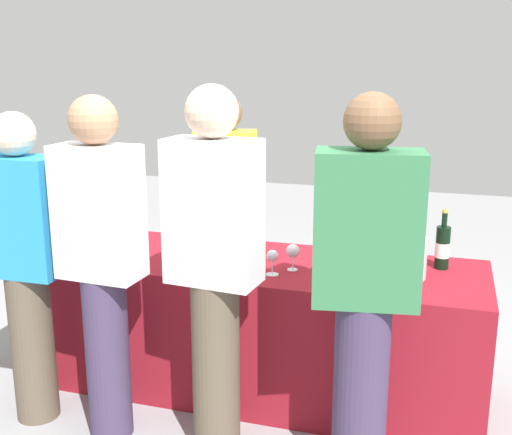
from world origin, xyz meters
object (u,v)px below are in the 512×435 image
at_px(wine_bottle_1, 251,234).
at_px(guest_0, 25,260).
at_px(wine_glass_0, 195,250).
at_px(wine_glass_1, 238,247).
at_px(wine_glass_4, 324,257).
at_px(wine_glass_2, 272,257).
at_px(guest_2, 215,263).
at_px(wine_bottle_0, 206,230).
at_px(wine_glass_3, 293,252).
at_px(guest_1, 102,259).
at_px(wine_bottle_3, 443,247).
at_px(guest_3, 365,284).
at_px(server_pouring, 226,211).
at_px(wine_glass_5, 392,265).
at_px(wine_bottle_2, 367,244).
at_px(ice_bucket, 404,257).

height_order(wine_bottle_1, guest_0, guest_0).
bearing_deg(wine_glass_0, wine_bottle_1, 59.23).
bearing_deg(wine_glass_1, wine_glass_4, -3.74).
height_order(wine_glass_2, guest_2, guest_2).
bearing_deg(wine_glass_1, wine_bottle_0, 139.95).
xyz_separation_m(wine_glass_3, guest_2, (-0.23, -0.56, 0.09)).
bearing_deg(guest_1, wine_glass_1, 53.35).
xyz_separation_m(wine_bottle_1, wine_glass_0, (-0.20, -0.34, -0.01)).
distance_m(wine_bottle_3, wine_glass_2, 0.92).
bearing_deg(guest_3, server_pouring, 121.29).
relative_size(wine_bottle_0, guest_2, 0.17).
xyz_separation_m(wine_bottle_3, guest_1, (-1.56, -0.84, 0.05)).
xyz_separation_m(wine_glass_0, guest_0, (-0.75, -0.43, 0.01)).
xyz_separation_m(wine_glass_0, wine_glass_3, (0.51, 0.12, -0.00)).
height_order(wine_glass_2, wine_glass_4, same).
height_order(wine_bottle_1, wine_glass_3, wine_bottle_1).
distance_m(wine_bottle_3, guest_2, 1.28).
bearing_deg(wine_bottle_1, wine_glass_4, -27.59).
bearing_deg(wine_glass_5, wine_bottle_0, 164.50).
bearing_deg(wine_glass_2, wine_glass_5, 3.15).
xyz_separation_m(wine_bottle_2, ice_bucket, (0.21, -0.13, -0.01)).
height_order(wine_bottle_0, wine_bottle_3, wine_bottle_3).
xyz_separation_m(wine_bottle_2, guest_2, (-0.59, -0.76, 0.08)).
bearing_deg(server_pouring, wine_glass_5, 138.91).
xyz_separation_m(wine_bottle_3, wine_glass_3, (-0.76, -0.26, -0.02)).
xyz_separation_m(wine_glass_0, wine_glass_4, (0.68, 0.09, -0.01)).
bearing_deg(ice_bucket, wine_bottle_0, 171.90).
distance_m(wine_bottle_0, guest_3, 1.32).
bearing_deg(wine_glass_1, ice_bucket, 4.17).
bearing_deg(guest_3, wine_bottle_2, 87.48).
distance_m(wine_glass_2, ice_bucket, 0.68).
bearing_deg(wine_glass_3, guest_1, -143.97).
bearing_deg(wine_bottle_1, wine_bottle_3, 2.22).
distance_m(wine_glass_1, guest_3, 0.97).
xyz_separation_m(wine_bottle_0, wine_bottle_3, (1.34, 0.03, 0.01)).
bearing_deg(wine_glass_3, wine_bottle_0, 158.20).
bearing_deg(ice_bucket, wine_bottle_2, 148.06).
bearing_deg(wine_bottle_3, wine_bottle_0, -178.69).
bearing_deg(wine_glass_1, wine_glass_5, -5.37).
relative_size(guest_2, guest_3, 1.01).
distance_m(wine_bottle_2, wine_glass_1, 0.70).
height_order(wine_bottle_1, wine_bottle_3, wine_bottle_3).
bearing_deg(guest_2, wine_bottle_3, 45.14).
bearing_deg(wine_glass_2, guest_0, -159.22).
bearing_deg(wine_bottle_0, wine_glass_0, -78.08).
relative_size(wine_bottle_0, guest_3, 0.18).
xyz_separation_m(wine_bottle_3, wine_glass_1, (-1.07, -0.26, -0.02)).
bearing_deg(wine_glass_0, wine_bottle_0, 101.92).
relative_size(wine_glass_3, guest_3, 0.08).
height_order(server_pouring, guest_0, server_pouring).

